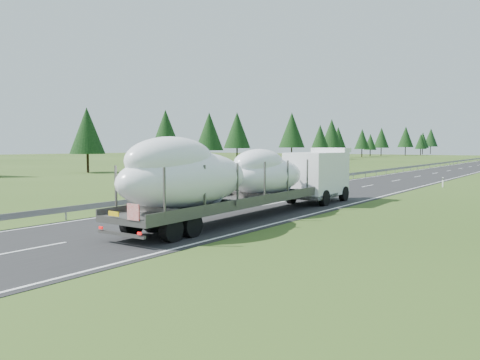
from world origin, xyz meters
The scene contains 4 objects.
ground centered at (0.00, 0.00, 0.00)m, with size 400.00×400.00×0.00m, color #2E4617.
guardrail centered at (-5.30, 99.94, 0.60)m, with size 0.10×400.00×0.76m.
tree_line_left centered at (-44.41, 98.69, 7.19)m, with size 15.43×261.51×12.65m.
boat_truck centered at (2.15, 2.64, 2.39)m, with size 3.63×21.23×4.52m.
Camera 1 is at (17.48, -18.90, 4.10)m, focal length 35.00 mm.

